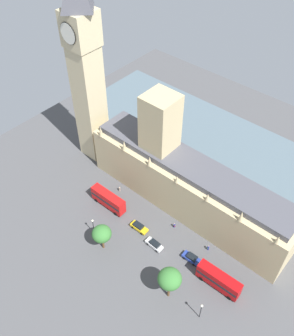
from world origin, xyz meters
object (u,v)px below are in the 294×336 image
Objects in this scene: plane_tree_opposite_hall at (170,279)px; car_yellow_cab_under_trees at (139,227)px; double_decker_bus_by_river_gate at (219,280)px; pedestrian_kerbside at (208,248)px; street_lamp_slot_11 at (93,224)px; pedestrian_far_end at (120,189)px; car_white_near_tower at (154,244)px; pedestrian_corner at (174,225)px; clock_tower at (85,66)px; plane_tree_trailing at (102,234)px; car_blue_leading at (191,258)px; parliament_building at (185,180)px; double_decker_bus_midblock at (108,199)px; street_lamp_slot_10 at (201,309)px.

car_yellow_cab_under_trees is at bearing -118.15° from plane_tree_opposite_hall.
double_decker_bus_by_river_gate is at bearing 142.74° from plane_tree_opposite_hall.
street_lamp_slot_11 reaches higher than pedestrian_kerbside.
car_yellow_cab_under_trees is 2.99× the size of pedestrian_far_end.
car_white_near_tower is 7.88m from pedestrian_corner.
clock_tower reaches higher than plane_tree_trailing.
clock_tower is 12.14× the size of car_white_near_tower.
double_decker_bus_by_river_gate reaches higher than car_blue_leading.
parliament_building is 10.16× the size of street_lamp_slot_11.
pedestrian_corner is (6.93, 36.71, -28.96)m from clock_tower.
clock_tower is at bearing -125.72° from double_decker_bus_midblock.
double_decker_bus_midblock and double_decker_bus_by_river_gate have the same top height.
clock_tower is 12.89× the size of car_blue_leading.
pedestrian_corner is 24.14m from street_lamp_slot_10.
pedestrian_far_end is at bearing -160.12° from street_lamp_slot_11.
double_decker_bus_midblock is at bearing -108.48° from plane_tree_opposite_hall.
double_decker_bus_midblock is 1.37× the size of plane_tree_trailing.
car_blue_leading is at bearing 97.44° from pedestrian_corner.
pedestrian_kerbside is (-6.25, 28.27, -1.89)m from double_decker_bus_midblock.
car_blue_leading is (-1.56, 15.47, -0.00)m from car_yellow_cab_under_trees.
clock_tower reaches higher than pedestrian_far_end.
car_white_near_tower is at bearing 74.43° from pedestrian_kerbside.
street_lamp_slot_11 reaches higher than street_lamp_slot_10.
pedestrian_kerbside is (6.79, 47.14, -28.93)m from clock_tower.
pedestrian_kerbside is (8.35, 14.04, -7.85)m from parliament_building.
plane_tree_trailing is at bearing 76.76° from pedestrian_kerbside.
car_white_near_tower is 17.75m from double_decker_bus_by_river_gate.
plane_tree_opposite_hall reaches higher than double_decker_bus_by_river_gate.
double_decker_bus_midblock reaches higher than car_yellow_cab_under_trees.
plane_tree_opposite_hall is at bearing -174.40° from car_blue_leading.
clock_tower is 47.27m from pedestrian_corner.
pedestrian_kerbside is at bearing 101.37° from double_decker_bus_midblock.
car_blue_leading is (13.43, 12.61, -7.71)m from parliament_building.
car_white_near_tower is at bearing 116.98° from street_lamp_slot_11.
street_lamp_slot_11 is (8.59, -31.59, 1.41)m from double_decker_bus_by_river_gate.
pedestrian_kerbside is at bearing -51.02° from car_white_near_tower.
pedestrian_far_end is 0.21× the size of plane_tree_trailing.
car_blue_leading is at bearing -171.90° from plane_tree_opposite_hall.
parliament_building reaches higher than pedestrian_corner.
pedestrian_far_end is 1.02× the size of pedestrian_corner.
plane_tree_trailing is (9.89, -26.95, 3.01)m from double_decker_bus_by_river_gate.
car_blue_leading is 2.68× the size of pedestrian_kerbside.
car_blue_leading is at bearing -136.38° from street_lamp_slot_10.
pedestrian_corner is (-7.88, 0.12, -0.18)m from car_white_near_tower.
parliament_building is at bearing 40.68° from car_blue_leading.
double_decker_bus_by_river_gate is at bearing 54.76° from parliament_building.
clock_tower is 56.88m from plane_tree_opposite_hall.
street_lamp_slot_11 reaches higher than pedestrian_far_end.
pedestrian_kerbside is at bearing -73.40° from pedestrian_far_end.
street_lamp_slot_10 is (15.03, 18.61, 3.26)m from pedestrian_corner.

